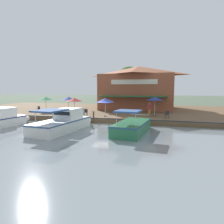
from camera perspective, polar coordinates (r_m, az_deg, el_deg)
ground_plane at (r=22.53m, az=-2.03°, el=-3.53°), size 220.00×220.00×0.00m
quay_deck at (r=33.07m, az=3.47°, el=0.21°), size 22.00×56.00×0.60m
quay_edge_fender at (r=22.52m, az=-1.96°, el=-1.85°), size 0.20×50.40×0.10m
waterfront_restaurant at (r=35.01m, az=7.44°, el=7.03°), size 11.91×12.15×7.23m
patio_umbrella_mid_patio_left at (r=25.09m, az=12.16°, el=3.75°), size 2.05×2.05×2.42m
patio_umbrella_back_row at (r=29.29m, az=-12.32°, el=3.84°), size 2.18×2.18×2.31m
patio_umbrella_near_quay_edge at (r=24.27m, az=-1.94°, el=3.37°), size 2.18×2.18×2.28m
patio_umbrella_far_corner at (r=25.50m, az=-10.67°, el=3.49°), size 2.01×2.01×2.29m
patio_umbrella_mid_patio_right at (r=31.44m, az=-18.39°, el=3.71°), size 2.16×2.16×2.24m
cafe_chair_back_row_seat at (r=26.94m, az=-8.68°, el=0.37°), size 0.59×0.59×0.85m
cafe_chair_beside_entrance at (r=25.43m, az=-7.55°, el=0.03°), size 0.49×0.49×0.85m
cafe_chair_mid_patio at (r=31.13m, az=-20.33°, el=0.86°), size 0.51×0.51×0.85m
cafe_chair_under_first_umbrella at (r=23.77m, az=15.48°, el=-0.61°), size 0.47×0.47×0.85m
cafe_chair_far_corner_seat at (r=26.95m, az=-10.48°, el=0.34°), size 0.57×0.57×0.85m
person_at_quay_edge at (r=26.62m, az=10.63°, el=1.39°), size 0.45×0.45×1.61m
motorboat_outer_channel at (r=19.74m, az=-12.91°, el=-2.76°), size 8.15×3.35×2.12m
motorboat_distant_upstream at (r=18.26m, az=6.24°, el=-3.86°), size 6.78×2.90×2.14m
mooring_post at (r=23.17m, az=-5.30°, el=-0.76°), size 0.22×0.22×0.79m
tree_upstream_bank at (r=39.23m, az=4.52°, el=8.96°), size 5.38×5.12×7.71m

